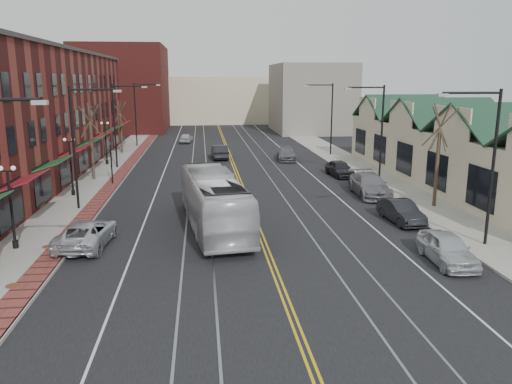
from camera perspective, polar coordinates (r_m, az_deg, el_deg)
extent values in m
plane|color=black|center=(19.75, 3.76, -13.09)|extent=(160.00, 160.00, 0.00)
cube|color=gray|center=(39.45, -19.00, -0.41)|extent=(4.00, 120.00, 0.15)
cube|color=gray|center=(41.34, 15.45, 0.41)|extent=(4.00, 120.00, 0.15)
cube|color=maroon|center=(47.32, -26.01, 7.75)|extent=(10.00, 50.00, 11.00)
cube|color=beige|center=(43.52, 23.01, 3.44)|extent=(8.00, 36.00, 4.60)
cube|color=maroon|center=(88.44, -14.87, 11.34)|extent=(14.00, 18.00, 14.00)
cube|color=beige|center=(102.62, -4.54, 10.47)|extent=(22.00, 14.00, 9.00)
cube|color=slate|center=(84.52, 6.29, 10.62)|extent=(12.00, 16.00, 11.00)
cube|color=#999999|center=(18.29, -23.47, 9.37)|extent=(0.50, 0.25, 0.15)
cylinder|color=black|center=(34.79, -20.09, 4.65)|extent=(0.16, 0.16, 8.00)
cylinder|color=black|center=(34.18, -18.10, 11.07)|extent=(3.00, 0.12, 0.12)
cube|color=#999999|center=(33.91, -15.56, 11.06)|extent=(0.50, 0.25, 0.15)
cylinder|color=black|center=(50.38, -15.85, 7.24)|extent=(0.16, 0.16, 8.00)
cylinder|color=black|center=(49.96, -14.39, 11.65)|extent=(3.00, 0.12, 0.12)
cube|color=#999999|center=(49.78, -12.64, 11.62)|extent=(0.50, 0.25, 0.15)
cylinder|color=black|center=(66.16, -13.61, 8.58)|extent=(0.16, 0.16, 8.00)
cylinder|color=black|center=(65.84, -12.46, 11.94)|extent=(3.00, 0.12, 0.12)
cube|color=#999999|center=(65.71, -11.13, 11.91)|extent=(0.50, 0.25, 0.15)
cylinder|color=black|center=(28.06, 25.44, 2.40)|extent=(0.16, 0.16, 8.00)
cylinder|color=black|center=(26.94, 23.46, 10.36)|extent=(3.00, 0.12, 0.12)
cube|color=#999999|center=(26.24, 20.54, 10.34)|extent=(0.50, 0.25, 0.15)
cylinder|color=black|center=(42.36, 14.16, 6.37)|extent=(0.16, 0.16, 8.00)
cylinder|color=black|center=(41.63, 12.47, 11.60)|extent=(3.00, 0.12, 0.12)
cube|color=#999999|center=(41.19, 10.45, 11.54)|extent=(0.50, 0.25, 0.15)
cylinder|color=black|center=(57.57, 8.64, 8.22)|extent=(0.16, 0.16, 8.00)
cylinder|color=black|center=(57.03, 7.28, 12.04)|extent=(3.00, 0.12, 0.12)
cube|color=#999999|center=(56.71, 5.77, 11.97)|extent=(0.50, 0.25, 0.15)
cylinder|color=black|center=(28.47, -25.79, -5.39)|extent=(0.28, 0.28, 0.40)
cylinder|color=black|center=(28.00, -26.15, -1.89)|extent=(0.14, 0.14, 4.00)
cube|color=black|center=(27.60, -26.56, 2.14)|extent=(0.60, 0.06, 0.06)
sphere|color=white|center=(27.69, -27.17, 2.42)|extent=(0.24, 0.24, 0.24)
sphere|color=white|center=(27.48, -26.00, 2.47)|extent=(0.24, 0.24, 0.24)
cylinder|color=black|center=(39.57, -20.16, -0.05)|extent=(0.28, 0.28, 0.40)
cylinder|color=black|center=(39.24, -20.36, 2.52)|extent=(0.14, 0.14, 4.00)
cube|color=black|center=(38.96, -20.59, 5.41)|extent=(0.60, 0.06, 0.06)
sphere|color=white|center=(39.02, -21.03, 5.61)|extent=(0.24, 0.24, 0.24)
sphere|color=white|center=(38.87, -20.17, 5.65)|extent=(0.24, 0.24, 0.24)
cylinder|color=black|center=(53.03, -16.64, 3.30)|extent=(0.28, 0.28, 0.40)
cylinder|color=black|center=(52.77, -16.77, 5.23)|extent=(0.14, 0.14, 4.00)
cube|color=black|center=(52.57, -16.91, 7.39)|extent=(0.60, 0.06, 0.06)
sphere|color=white|center=(52.61, -17.24, 7.53)|extent=(0.24, 0.24, 0.24)
sphere|color=white|center=(52.50, -16.59, 7.57)|extent=(0.24, 0.24, 0.24)
cylinder|color=#382B21|center=(44.88, -18.22, 4.46)|extent=(0.24, 0.24, 4.90)
cylinder|color=#382B21|center=(44.61, -18.45, 7.70)|extent=(0.58, 1.37, 2.90)
cylinder|color=#382B21|center=(44.61, -18.45, 7.70)|extent=(1.60, 0.66, 2.78)
cylinder|color=#382B21|center=(44.61, -18.45, 7.70)|extent=(0.53, 1.23, 2.96)
cylinder|color=#382B21|center=(44.61, -18.45, 7.70)|extent=(1.69, 1.03, 2.64)
cylinder|color=#382B21|center=(44.61, -18.45, 7.70)|extent=(1.78, 1.29, 2.48)
cylinder|color=#382B21|center=(60.53, -15.17, 6.50)|extent=(0.24, 0.24, 4.55)
cylinder|color=#382B21|center=(60.33, -15.30, 8.74)|extent=(0.55, 1.28, 2.69)
cylinder|color=#382B21|center=(60.33, -15.30, 8.74)|extent=(1.49, 0.62, 2.58)
cylinder|color=#382B21|center=(60.33, -15.30, 8.74)|extent=(0.50, 1.15, 2.75)
cylinder|color=#382B21|center=(60.33, -15.30, 8.74)|extent=(1.57, 0.97, 2.45)
cylinder|color=#382B21|center=(60.33, -15.30, 8.74)|extent=(1.66, 1.20, 2.30)
cylinder|color=#382B21|center=(35.66, 19.97, 2.61)|extent=(0.24, 0.24, 5.25)
cylinder|color=#382B21|center=(35.31, 20.31, 6.96)|extent=(0.61, 1.46, 3.10)
cylinder|color=#382B21|center=(35.31, 20.31, 6.96)|extent=(1.70, 0.70, 2.97)
cylinder|color=#382B21|center=(35.31, 20.31, 6.96)|extent=(0.56, 1.31, 3.17)
cylinder|color=#382B21|center=(35.31, 20.31, 6.96)|extent=(1.80, 1.10, 2.82)
cylinder|color=#382B21|center=(35.31, 20.31, 6.96)|extent=(1.90, 1.37, 2.65)
cylinder|color=#592D19|center=(23.57, -26.03, -9.59)|extent=(0.60, 0.60, 0.02)
cylinder|color=#592D19|center=(28.02, -22.66, -5.79)|extent=(0.60, 0.60, 0.02)
cylinder|color=black|center=(42.70, -16.19, 3.04)|extent=(0.12, 0.12, 3.20)
imported|color=black|center=(42.45, -16.33, 5.37)|extent=(0.18, 0.15, 0.90)
imported|color=silver|center=(29.22, -4.82, -1.09)|extent=(4.14, 11.90, 3.25)
imported|color=silver|center=(27.69, -18.79, -4.49)|extent=(2.78, 5.29, 1.42)
imported|color=silver|center=(25.58, 21.01, -6.04)|extent=(1.91, 4.35, 1.46)
imported|color=black|center=(31.79, 16.27, -2.17)|extent=(1.74, 4.25, 1.37)
imported|color=slate|center=(38.44, 12.84, 0.78)|extent=(2.49, 5.70, 1.63)
imported|color=#232228|center=(45.63, 9.56, 2.67)|extent=(2.01, 4.35, 1.44)
imported|color=black|center=(55.23, -4.18, 4.60)|extent=(1.84, 4.69, 1.52)
imported|color=slate|center=(54.11, 3.52, 4.36)|extent=(2.43, 4.94, 1.38)
imported|color=silver|center=(69.71, -7.97, 6.13)|extent=(2.05, 4.05, 1.32)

